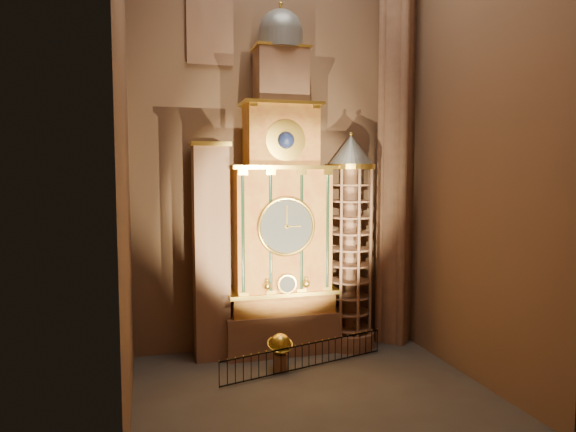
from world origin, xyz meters
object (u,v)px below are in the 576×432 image
object	(u,v)px
portrait_tower	(211,251)
stair_turret	(350,244)
astronomical_clock	(281,217)
celestial_globe	(280,348)
iron_railing	(306,356)

from	to	relation	value
portrait_tower	stair_turret	world-z (taller)	stair_turret
stair_turret	astronomical_clock	bearing A→B (deg)	175.70
stair_turret	celestial_globe	distance (m)	6.36
celestial_globe	iron_railing	size ratio (longest dim) A/B	0.21
portrait_tower	iron_railing	distance (m)	6.51
iron_railing	celestial_globe	bearing A→B (deg)	171.37
iron_railing	astronomical_clock	bearing A→B (deg)	99.74
astronomical_clock	portrait_tower	distance (m)	3.73
stair_turret	portrait_tower	bearing A→B (deg)	177.67
portrait_tower	celestial_globe	world-z (taller)	portrait_tower
celestial_globe	portrait_tower	bearing A→B (deg)	137.95
stair_turret	iron_railing	xyz separation A→B (m)	(-3.05, -2.34, -4.67)
astronomical_clock	portrait_tower	xyz separation A→B (m)	(-3.40, 0.02, -1.53)
stair_turret	celestial_globe	world-z (taller)	stair_turret
astronomical_clock	stair_turret	size ratio (longest dim) A/B	1.55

